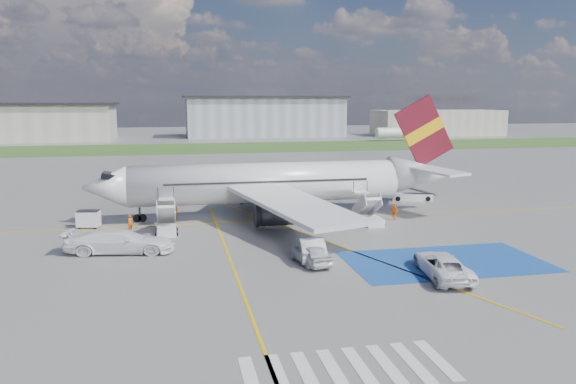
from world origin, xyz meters
The scene contains 22 objects.
ground centered at (0.00, 0.00, 0.00)m, with size 400.00×400.00×0.00m, color #60605E.
grass_strip centered at (0.00, 95.00, 0.01)m, with size 400.00×30.00×0.01m, color #2D4C1E.
taxiway_line_main centered at (0.00, 12.00, 0.01)m, with size 120.00×0.20×0.01m, color gold.
taxiway_line_cross centered at (-5.00, -10.00, 0.01)m, with size 0.20×60.00×0.01m, color gold.
taxiway_line_diag centered at (0.00, 12.00, 0.01)m, with size 0.20×60.00×0.01m, color gold.
staging_box centered at (10.00, -4.00, 0.01)m, with size 14.00×8.00×0.01m, color navy.
crosswalk centered at (-1.80, -18.00, 0.01)m, with size 9.00×4.00×0.01m.
terminal_west centered at (-55.00, 130.00, 5.00)m, with size 60.00×22.00×10.00m, color #9E9888.
terminal_centre centered at (20.00, 135.00, 6.00)m, with size 48.00×18.00×12.00m, color gray.
terminal_east centered at (75.00, 128.00, 4.00)m, with size 40.00×16.00×8.00m, color #9E9888.
airliner centered at (1.51, 14.00, 3.39)m, with size 36.81×32.95×11.92m.
airstairs_fwd centered at (-9.50, 8.70, 0.62)m, with size 1.90×5.20×3.60m.
airstairs_aft centered at (9.00, 8.70, 0.62)m, with size 1.90×5.20×3.60m.
gpu_cart centered at (-16.39, 12.44, 0.73)m, with size 2.10×1.52×1.61m.
belt_loader centered at (18.01, 19.63, 0.36)m, with size 5.06×2.67×1.46m.
car_silver_a centered at (0.47, -2.52, 0.74)m, with size 1.76×4.37×1.49m, color silver.
car_silver_b centered at (0.74, -1.29, 0.82)m, with size 1.74×4.99×1.64m, color #ABADB2.
van_white_a centered at (8.22, -6.93, 0.99)m, with size 2.43×5.27×1.98m, color white.
van_white_b centered at (-12.95, 3.21, 1.19)m, with size 2.47×6.08×2.38m, color white.
crew_fwd centered at (-12.58, 9.98, 0.77)m, with size 0.56×0.37×1.54m, color #E8590C.
crew_nose centered at (-8.80, 14.09, 0.89)m, with size 0.87×0.68×1.78m, color orange.
crew_aft centered at (11.90, 10.05, 0.81)m, with size 0.95×0.39×1.61m, color orange.
Camera 1 is at (-8.89, -39.51, 11.44)m, focal length 35.00 mm.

